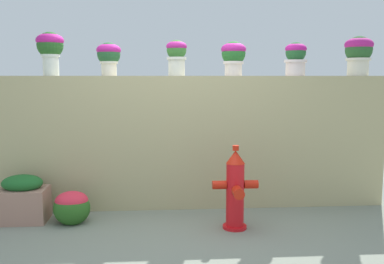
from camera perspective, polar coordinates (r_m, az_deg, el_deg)
name	(u,v)px	position (r m, az deg, el deg)	size (l,w,h in m)	color
ground_plane	(181,237)	(4.23, -1.54, -13.91)	(24.00, 24.00, 0.00)	gray
stone_wall	(177,142)	(5.02, -2.08, -1.34)	(4.92, 0.32, 1.55)	tan
potted_plant_1	(50,47)	(5.13, -18.42, 10.73)	(0.31, 0.31, 0.49)	silver
potted_plant_2	(109,55)	(5.04, -11.06, 10.05)	(0.28, 0.28, 0.38)	silver
potted_plant_3	(177,54)	(4.99, -2.07, 10.36)	(0.24, 0.24, 0.41)	silver
potted_plant_4	(234,55)	(5.08, 5.57, 10.21)	(0.29, 0.29, 0.40)	silver
potted_plant_5	(296,57)	(5.19, 13.68, 9.77)	(0.26, 0.26, 0.39)	silver
potted_plant_6	(359,52)	(5.48, 21.37, 9.94)	(0.33, 0.33, 0.47)	beige
fire_hydrant	(235,191)	(4.36, 5.80, -7.83)	(0.46, 0.37, 0.86)	red
flower_bush_left	(72,206)	(4.72, -15.76, -9.49)	(0.38, 0.34, 0.36)	#295E1E
planter_box	(23,199)	(4.93, -21.64, -8.34)	(0.51, 0.36, 0.51)	#A07463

